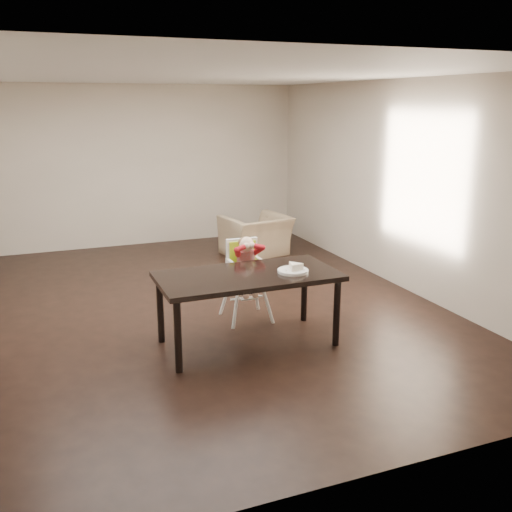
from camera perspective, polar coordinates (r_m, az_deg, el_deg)
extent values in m
plane|color=black|center=(6.89, -7.62, -5.44)|extent=(7.00, 7.00, 0.00)
cube|color=#BCB09C|center=(9.95, -12.90, 8.68)|extent=(6.00, 0.02, 2.70)
cube|color=#BCB09C|center=(3.33, 6.49, -3.49)|extent=(6.00, 0.02, 2.70)
cube|color=#BCB09C|center=(7.80, 14.06, 6.91)|extent=(0.02, 7.00, 2.70)
cube|color=white|center=(6.46, -8.50, 17.59)|extent=(6.00, 7.00, 0.02)
cube|color=black|center=(5.70, -0.83, -2.03)|extent=(1.80, 0.90, 0.05)
cylinder|color=black|center=(5.27, -7.81, -7.99)|extent=(0.07, 0.07, 0.70)
cylinder|color=black|center=(5.84, 8.08, -5.65)|extent=(0.07, 0.07, 0.70)
cylinder|color=black|center=(5.94, -9.55, -5.33)|extent=(0.07, 0.07, 0.70)
cylinder|color=black|center=(6.45, 4.85, -3.51)|extent=(0.07, 0.07, 0.70)
cylinder|color=white|center=(6.29, -2.02, -4.86)|extent=(0.04, 0.04, 0.51)
cylinder|color=white|center=(6.41, 1.10, -4.47)|extent=(0.04, 0.04, 0.51)
cylinder|color=white|center=(6.62, -3.03, -3.84)|extent=(0.04, 0.04, 0.51)
cylinder|color=white|center=(6.73, -0.04, -3.49)|extent=(0.04, 0.04, 0.51)
cube|color=white|center=(6.43, -1.01, -1.99)|extent=(0.37, 0.34, 0.05)
cube|color=#ADD91B|center=(6.42, -1.01, -1.72)|extent=(0.30, 0.28, 0.03)
cube|color=white|center=(6.50, -1.43, 0.13)|extent=(0.37, 0.05, 0.38)
cube|color=#ADD91B|center=(6.48, -1.35, -0.01)|extent=(0.31, 0.02, 0.35)
cube|color=black|center=(6.39, -1.66, -0.21)|extent=(0.03, 0.17, 0.02)
cube|color=black|center=(6.43, -0.65, -0.11)|extent=(0.03, 0.17, 0.02)
cylinder|color=red|center=(6.38, -1.02, -0.54)|extent=(0.22, 0.22, 0.25)
sphere|color=beige|center=(6.31, -0.97, 1.18)|extent=(0.17, 0.17, 0.16)
ellipsoid|color=brown|center=(6.33, -1.04, 1.39)|extent=(0.17, 0.16, 0.13)
sphere|color=beige|center=(6.22, -0.98, 1.02)|extent=(0.07, 0.07, 0.07)
sphere|color=beige|center=(6.24, -0.43, 1.07)|extent=(0.07, 0.07, 0.07)
cylinder|color=white|center=(5.75, 3.71, -1.53)|extent=(0.37, 0.37, 0.02)
torus|color=white|center=(5.75, 3.71, -1.40)|extent=(0.37, 0.37, 0.02)
imported|color=tan|center=(9.18, -0.03, 2.72)|extent=(1.08, 0.80, 0.86)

